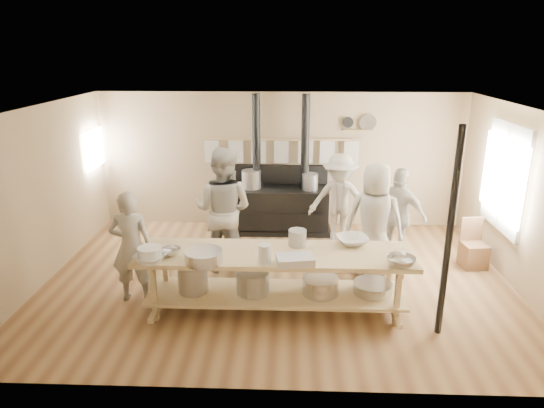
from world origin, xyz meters
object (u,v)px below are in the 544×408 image
(stove, at_px, (280,204))
(cook_center, at_px, (374,220))
(cook_left, at_px, (223,210))
(prep_table, at_px, (275,275))
(cook_by_window, at_px, (339,201))
(chair, at_px, (473,253))
(cook_far_left, at_px, (131,247))
(cook_right, at_px, (399,216))
(roasting_pan, at_px, (295,260))

(stove, height_order, cook_center, stove)
(cook_left, bearing_deg, stove, -101.22)
(stove, relative_size, prep_table, 0.72)
(cook_by_window, bearing_deg, chair, -7.15)
(cook_far_left, height_order, cook_by_window, cook_by_window)
(chair, bearing_deg, cook_by_window, 151.98)
(stove, height_order, cook_by_window, stove)
(cook_right, distance_m, cook_by_window, 1.11)
(stove, xyz_separation_m, cook_far_left, (-1.97, -2.78, 0.28))
(chair, bearing_deg, prep_table, -161.10)
(cook_center, bearing_deg, cook_far_left, 31.19)
(stove, xyz_separation_m, cook_right, (1.95, -1.34, 0.27))
(cook_by_window, xyz_separation_m, roasting_pan, (-0.79, -2.66, 0.07))
(cook_far_left, bearing_deg, cook_left, -141.84)
(cook_far_left, distance_m, cook_right, 4.18)
(cook_left, distance_m, cook_center, 2.32)
(cook_right, distance_m, chair, 1.34)
(stove, bearing_deg, cook_right, -34.45)
(stove, xyz_separation_m, cook_by_window, (1.05, -0.69, 0.31))
(prep_table, relative_size, roasting_pan, 7.97)
(cook_far_left, bearing_deg, prep_table, 168.67)
(cook_far_left, distance_m, cook_center, 3.57)
(cook_far_left, relative_size, cook_left, 0.80)
(cook_center, bearing_deg, roasting_pan, 67.08)
(cook_center, distance_m, cook_right, 0.70)
(stove, relative_size, cook_center, 1.46)
(cook_far_left, xyz_separation_m, cook_right, (3.92, 1.44, -0.01))
(cook_by_window, bearing_deg, prep_table, -100.06)
(stove, xyz_separation_m, cook_left, (-0.84, -1.74, 0.47))
(cook_far_left, xyz_separation_m, cook_by_window, (3.02, 2.09, 0.03))
(stove, distance_m, cook_left, 1.99)
(cook_left, xyz_separation_m, cook_by_window, (1.89, 1.06, -0.16))
(chair, distance_m, roasting_pan, 3.49)
(cook_right, bearing_deg, prep_table, 73.73)
(roasting_pan, bearing_deg, cook_by_window, 73.48)
(cook_center, bearing_deg, cook_by_window, -53.86)
(stove, height_order, prep_table, stove)
(cook_left, height_order, roasting_pan, cook_left)
(prep_table, height_order, cook_center, cook_center)
(cook_far_left, xyz_separation_m, chair, (5.13, 1.27, -0.56))
(cook_center, xyz_separation_m, cook_by_window, (-0.42, 1.16, -0.06))
(cook_left, distance_m, chair, 4.08)
(cook_far_left, distance_m, roasting_pan, 2.31)
(cook_far_left, bearing_deg, cook_center, -169.23)
(cook_left, xyz_separation_m, cook_center, (2.32, -0.10, -0.10))
(prep_table, bearing_deg, chair, 25.54)
(cook_far_left, xyz_separation_m, cook_left, (1.13, 1.04, 0.19))
(cook_far_left, height_order, chair, cook_far_left)
(stove, bearing_deg, cook_center, -51.30)
(cook_right, height_order, roasting_pan, cook_right)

